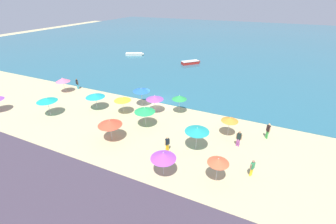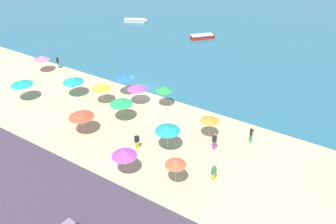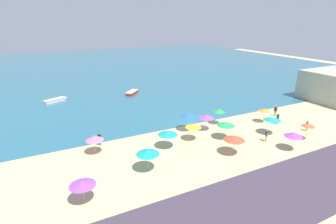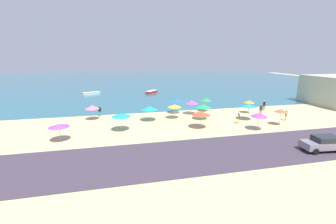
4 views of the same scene
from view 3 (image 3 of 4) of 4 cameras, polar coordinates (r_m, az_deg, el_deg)
ground_plane at (r=40.10m, az=5.17°, el=-2.72°), size 160.00×160.00×0.00m
sea at (r=89.92m, az=-13.74°, el=9.35°), size 150.00×110.00×0.05m
coastal_road at (r=28.30m, az=25.29°, el=-14.90°), size 80.00×8.00×0.06m
beach_umbrella_0 at (r=37.76m, az=8.38°, el=-0.98°), size 2.23×2.23×2.37m
beach_umbrella_1 at (r=24.47m, az=-18.15°, el=-14.57°), size 2.30×2.30×2.08m
beach_umbrella_2 at (r=31.68m, az=14.21°, el=-5.50°), size 2.47×2.47×2.40m
beach_umbrella_3 at (r=35.44m, az=12.48°, el=-2.54°), size 2.36×2.36×2.40m
beach_umbrella_4 at (r=32.29m, az=-0.04°, el=-4.55°), size 2.45×2.45×2.28m
beach_umbrella_5 at (r=42.75m, az=20.28°, el=0.40°), size 1.78×1.78×2.28m
beach_umbrella_6 at (r=34.40m, az=5.53°, el=-3.02°), size 2.10×2.10×2.26m
beach_umbrella_7 at (r=32.10m, az=-15.70°, el=-5.48°), size 2.12×2.12×2.31m
beach_umbrella_8 at (r=38.69m, az=21.79°, el=-1.44°), size 2.34×2.34×2.46m
beach_umbrella_9 at (r=37.09m, az=4.50°, el=-0.73°), size 2.24×2.24×2.60m
beach_umbrella_10 at (r=27.60m, az=-4.44°, el=-8.77°), size 2.44×2.44×2.36m
beach_umbrella_11 at (r=40.12m, az=11.01°, el=0.33°), size 1.86×1.86×2.50m
beach_umbrella_12 at (r=38.97m, az=28.24°, el=-2.48°), size 1.72×1.72×2.36m
beach_umbrella_13 at (r=35.14m, az=25.70°, el=-4.41°), size 2.13×2.13×2.38m
bather_0 at (r=43.07m, az=22.75°, el=-1.22°), size 0.57×0.26×1.76m
bather_1 at (r=42.29m, az=28.02°, el=-2.53°), size 0.36×0.51×1.62m
bather_2 at (r=36.56m, az=20.63°, el=-4.70°), size 0.37×0.50×1.64m
bather_3 at (r=34.25m, az=-14.66°, el=-5.61°), size 0.55×0.31×1.71m
bather_4 at (r=46.55m, az=22.37°, el=0.36°), size 0.40×0.46×1.79m
skiff_nearshore at (r=55.19m, az=-23.40°, el=2.36°), size 4.42×2.91×0.58m
skiff_offshore at (r=56.35m, az=-7.82°, el=4.21°), size 3.62×3.75×0.68m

